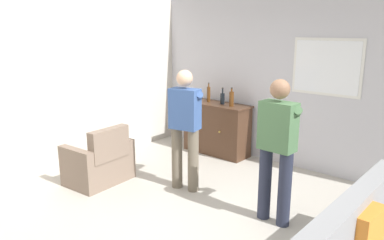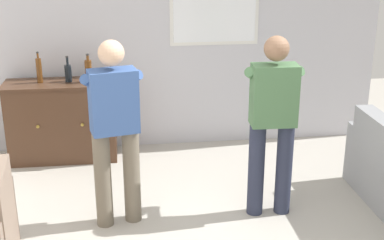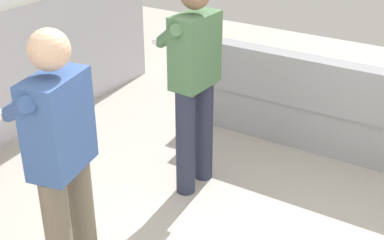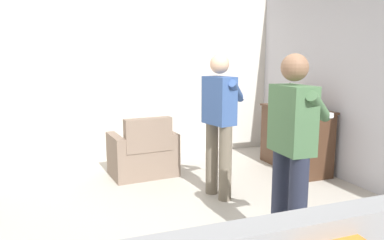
{
  "view_description": "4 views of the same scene",
  "coord_description": "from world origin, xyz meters",
  "px_view_note": "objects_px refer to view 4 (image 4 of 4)",
  "views": [
    {
      "loc": [
        2.75,
        -2.86,
        2.21
      ],
      "look_at": [
        0.01,
        0.24,
        1.19
      ],
      "focal_mm": 35.0,
      "sensor_mm": 36.0,
      "label": 1
    },
    {
      "loc": [
        -0.46,
        -3.58,
        2.52
      ],
      "look_at": [
        0.02,
        0.22,
        1.15
      ],
      "focal_mm": 50.0,
      "sensor_mm": 36.0,
      "label": 2
    },
    {
      "loc": [
        -2.35,
        -1.19,
        2.45
      ],
      "look_at": [
        -0.02,
        0.27,
        1.07
      ],
      "focal_mm": 50.0,
      "sensor_mm": 36.0,
      "label": 3
    },
    {
      "loc": [
        3.31,
        -1.04,
        1.66
      ],
      "look_at": [
        -0.04,
        0.23,
        1.05
      ],
      "focal_mm": 35.0,
      "sensor_mm": 36.0,
      "label": 4
    }
  ],
  "objects_px": {
    "bottle_wine_green": "(302,101)",
    "bottle_spirits_clear": "(310,101)",
    "armchair": "(144,155)",
    "person_standing_left": "(220,119)",
    "sideboard_cabinet": "(295,138)",
    "bottle_liquor_amber": "(290,96)",
    "person_standing_right": "(292,146)"
  },
  "relations": [
    {
      "from": "bottle_liquor_amber",
      "to": "bottle_spirits_clear",
      "type": "height_order",
      "value": "bottle_liquor_amber"
    },
    {
      "from": "bottle_wine_green",
      "to": "person_standing_left",
      "type": "relative_size",
      "value": 0.17
    },
    {
      "from": "bottle_spirits_clear",
      "to": "person_standing_left",
      "type": "xyz_separation_m",
      "value": [
        0.3,
        -1.49,
        -0.11
      ]
    },
    {
      "from": "bottle_liquor_amber",
      "to": "person_standing_right",
      "type": "distance_m",
      "value": 2.71
    },
    {
      "from": "bottle_spirits_clear",
      "to": "bottle_liquor_amber",
      "type": "bearing_deg",
      "value": 174.61
    },
    {
      "from": "bottle_wine_green",
      "to": "bottle_spirits_clear",
      "type": "relative_size",
      "value": 0.9
    },
    {
      "from": "bottle_wine_green",
      "to": "bottle_spirits_clear",
      "type": "xyz_separation_m",
      "value": [
        0.23,
        -0.05,
        0.03
      ]
    },
    {
      "from": "armchair",
      "to": "person_standing_right",
      "type": "height_order",
      "value": "person_standing_right"
    },
    {
      "from": "armchair",
      "to": "person_standing_left",
      "type": "distance_m",
      "value": 1.43
    },
    {
      "from": "bottle_wine_green",
      "to": "person_standing_left",
      "type": "xyz_separation_m",
      "value": [
        0.52,
        -1.54,
        -0.08
      ]
    },
    {
      "from": "sideboard_cabinet",
      "to": "bottle_spirits_clear",
      "type": "height_order",
      "value": "bottle_spirits_clear"
    },
    {
      "from": "bottle_wine_green",
      "to": "bottle_spirits_clear",
      "type": "bearing_deg",
      "value": -12.22
    },
    {
      "from": "bottle_liquor_amber",
      "to": "bottle_wine_green",
      "type": "bearing_deg",
      "value": -0.33
    },
    {
      "from": "armchair",
      "to": "bottle_spirits_clear",
      "type": "relative_size",
      "value": 2.89
    },
    {
      "from": "armchair",
      "to": "bottle_spirits_clear",
      "type": "xyz_separation_m",
      "value": [
        0.8,
        2.15,
        0.76
      ]
    },
    {
      "from": "sideboard_cabinet",
      "to": "bottle_spirits_clear",
      "type": "xyz_separation_m",
      "value": [
        0.33,
        -0.03,
        0.59
      ]
    },
    {
      "from": "sideboard_cabinet",
      "to": "bottle_liquor_amber",
      "type": "bearing_deg",
      "value": 174.99
    },
    {
      "from": "armchair",
      "to": "person_standing_left",
      "type": "height_order",
      "value": "person_standing_left"
    },
    {
      "from": "bottle_liquor_amber",
      "to": "person_standing_left",
      "type": "relative_size",
      "value": 0.21
    },
    {
      "from": "sideboard_cabinet",
      "to": "person_standing_left",
      "type": "bearing_deg",
      "value": -67.59
    },
    {
      "from": "bottle_wine_green",
      "to": "person_standing_left",
      "type": "height_order",
      "value": "person_standing_left"
    },
    {
      "from": "bottle_wine_green",
      "to": "sideboard_cabinet",
      "type": "bearing_deg",
      "value": -171.22
    },
    {
      "from": "bottle_spirits_clear",
      "to": "sideboard_cabinet",
      "type": "bearing_deg",
      "value": 174.37
    },
    {
      "from": "sideboard_cabinet",
      "to": "bottle_liquor_amber",
      "type": "height_order",
      "value": "bottle_liquor_amber"
    },
    {
      "from": "armchair",
      "to": "person_standing_right",
      "type": "distance_m",
      "value": 2.66
    },
    {
      "from": "bottle_wine_green",
      "to": "person_standing_right",
      "type": "distance_m",
      "value": 2.46
    },
    {
      "from": "armchair",
      "to": "person_standing_right",
      "type": "xyz_separation_m",
      "value": [
        2.49,
        0.66,
        0.65
      ]
    },
    {
      "from": "bottle_spirits_clear",
      "to": "bottle_wine_green",
      "type": "bearing_deg",
      "value": 167.78
    },
    {
      "from": "bottle_liquor_amber",
      "to": "person_standing_right",
      "type": "xyz_separation_m",
      "value": [
        2.23,
        -1.54,
        -0.12
      ]
    },
    {
      "from": "armchair",
      "to": "sideboard_cabinet",
      "type": "xyz_separation_m",
      "value": [
        0.47,
        2.18,
        0.17
      ]
    },
    {
      "from": "bottle_spirits_clear",
      "to": "person_standing_right",
      "type": "relative_size",
      "value": 0.19
    },
    {
      "from": "bottle_wine_green",
      "to": "person_standing_left",
      "type": "bearing_deg",
      "value": -71.25
    }
  ]
}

